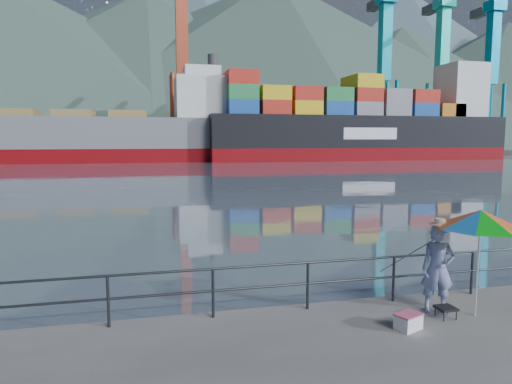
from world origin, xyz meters
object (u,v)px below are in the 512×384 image
(beach_umbrella, at_px, (480,219))
(fisherman, at_px, (438,269))
(cooler_bag, at_px, (408,322))
(bulk_carrier, at_px, (106,136))
(container_ship, at_px, (367,126))

(beach_umbrella, bearing_deg, fisherman, 147.41)
(cooler_bag, xyz_separation_m, bulk_carrier, (-11.18, 72.66, 3.92))
(beach_umbrella, relative_size, cooler_bag, 4.55)
(fisherman, distance_m, container_ship, 76.99)
(bulk_carrier, bearing_deg, cooler_bag, -81.25)
(container_ship, bearing_deg, beach_umbrella, -115.42)
(bulk_carrier, bearing_deg, beach_umbrella, -79.92)
(fisherman, height_order, container_ship, container_ship)
(beach_umbrella, relative_size, bulk_carrier, 0.04)
(cooler_bag, height_order, bulk_carrier, bulk_carrier)
(fisherman, xyz_separation_m, container_ship, (33.64, 69.07, 4.97))
(fisherman, distance_m, cooler_bag, 1.48)
(container_ship, bearing_deg, cooler_bag, -116.46)
(bulk_carrier, xyz_separation_m, container_ship, (45.89, -2.92, 1.82))
(cooler_bag, bearing_deg, beach_umbrella, -13.23)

